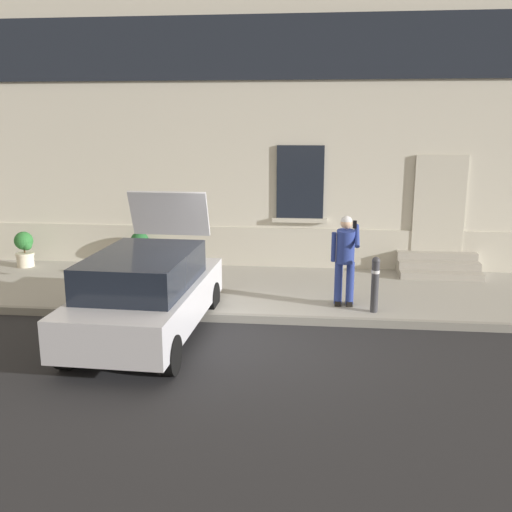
% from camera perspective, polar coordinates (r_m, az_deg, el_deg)
% --- Properties ---
extents(ground_plane, '(80.00, 80.00, 0.00)m').
position_cam_1_polar(ground_plane, '(9.75, -0.49, -8.48)').
color(ground_plane, '#232326').
extents(sidewalk, '(24.00, 3.60, 0.15)m').
position_cam_1_polar(sidewalk, '(12.36, 0.98, -3.37)').
color(sidewalk, '#99968E').
rests_on(sidewalk, ground).
extents(curb_edge, '(24.00, 0.12, 0.15)m').
position_cam_1_polar(curb_edge, '(10.59, 0.09, -6.23)').
color(curb_edge, gray).
rests_on(curb_edge, ground).
extents(building_facade, '(24.00, 1.52, 7.50)m').
position_cam_1_polar(building_facade, '(14.32, 1.97, 13.71)').
color(building_facade, beige).
rests_on(building_facade, ground).
extents(entrance_stoop, '(1.81, 0.96, 0.48)m').
position_cam_1_polar(entrance_stoop, '(13.91, 17.50, -0.99)').
color(entrance_stoop, '#9E998E').
rests_on(entrance_stoop, sidewalk).
extents(hatchback_car_silver, '(1.91, 4.12, 2.34)m').
position_cam_1_polar(hatchback_car_silver, '(9.86, -10.73, -3.55)').
color(hatchback_car_silver, '#B7B7BF').
rests_on(hatchback_car_silver, ground).
extents(bollard_near_person, '(0.15, 0.15, 1.04)m').
position_cam_1_polar(bollard_near_person, '(10.80, 11.67, -2.58)').
color(bollard_near_person, '#333338').
rests_on(bollard_near_person, sidewalk).
extents(person_on_phone, '(0.51, 0.47, 1.75)m').
position_cam_1_polar(person_on_phone, '(10.92, 8.79, 0.09)').
color(person_on_phone, navy).
rests_on(person_on_phone, sidewalk).
extents(planter_cream, '(0.44, 0.44, 0.86)m').
position_cam_1_polar(planter_cream, '(14.98, -21.88, 0.72)').
color(planter_cream, beige).
rests_on(planter_cream, sidewalk).
extents(planter_terracotta, '(0.44, 0.44, 0.86)m').
position_cam_1_polar(planter_terracotta, '(14.16, -11.35, 0.74)').
color(planter_terracotta, '#B25B38').
rests_on(planter_terracotta, sidewalk).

